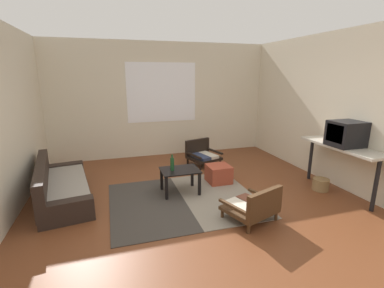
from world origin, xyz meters
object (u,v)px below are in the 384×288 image
at_px(armchair_by_window, 202,154).
at_px(console_shelf, 341,151).
at_px(clay_vase, 330,134).
at_px(glass_bottle, 172,164).
at_px(couch, 60,187).
at_px(crt_television, 346,134).
at_px(armchair_striped_foreground, 254,206).
at_px(ottoman_orange, 219,174).
at_px(wicker_basket, 321,184).
at_px(coffee_table, 180,174).

height_order(armchair_by_window, console_shelf, console_shelf).
distance_m(clay_vase, glass_bottle, 2.75).
distance_m(couch, crt_television, 4.67).
height_order(armchair_striped_foreground, crt_television, crt_television).
bearing_deg(crt_television, glass_bottle, 162.70).
bearing_deg(armchair_striped_foreground, ottoman_orange, 86.68).
xyz_separation_m(couch, ottoman_orange, (2.71, -0.10, -0.03)).
relative_size(armchair_by_window, wicker_basket, 2.82).
height_order(clay_vase, wicker_basket, clay_vase).
distance_m(armchair_by_window, clay_vase, 2.61).
xyz_separation_m(crt_television, clay_vase, (0.00, 0.33, -0.07)).
distance_m(couch, armchair_striped_foreground, 3.04).
bearing_deg(armchair_striped_foreground, glass_bottle, 125.24).
bearing_deg(wicker_basket, clay_vase, 32.64).
relative_size(console_shelf, wicker_basket, 5.42).
bearing_deg(wicker_basket, armchair_by_window, 127.53).
height_order(couch, console_shelf, console_shelf).
relative_size(couch, console_shelf, 1.36).
distance_m(armchair_by_window, wicker_basket, 2.48).
bearing_deg(armchair_by_window, clay_vase, -47.74).
bearing_deg(wicker_basket, couch, 167.49).
height_order(coffee_table, armchair_by_window, armchair_by_window).
height_order(armchair_by_window, wicker_basket, armchair_by_window).
xyz_separation_m(armchair_by_window, wicker_basket, (1.51, -1.96, -0.14)).
relative_size(armchair_by_window, clay_vase, 2.14).
distance_m(couch, wicker_basket, 4.38).
relative_size(armchair_striped_foreground, wicker_basket, 2.91).
distance_m(crt_television, wicker_basket, 0.98).
distance_m(coffee_table, clay_vase, 2.67).
height_order(crt_television, clay_vase, crt_television).
xyz_separation_m(couch, coffee_table, (1.90, -0.34, 0.14)).
relative_size(couch, coffee_table, 3.15).
height_order(armchair_striped_foreground, wicker_basket, armchair_striped_foreground).
xyz_separation_m(couch, crt_television, (4.44, -1.17, 0.84)).
relative_size(armchair_striped_foreground, glass_bottle, 2.91).
xyz_separation_m(armchair_by_window, crt_television, (1.68, -2.18, 0.80)).
bearing_deg(ottoman_orange, crt_television, -31.60).
bearing_deg(armchair_by_window, ottoman_orange, -92.91).
bearing_deg(console_shelf, crt_television, -93.71).
bearing_deg(ottoman_orange, wicker_basket, -28.47).
height_order(couch, coffee_table, couch).
xyz_separation_m(coffee_table, armchair_striped_foreground, (0.72, -1.20, -0.10)).
distance_m(armchair_striped_foreground, console_shelf, 1.94).
xyz_separation_m(ottoman_orange, glass_bottle, (-0.93, -0.24, 0.36)).
xyz_separation_m(console_shelf, glass_bottle, (-2.67, 0.78, -0.21)).
relative_size(ottoman_orange, wicker_basket, 1.52).
bearing_deg(coffee_table, crt_television, -18.09).
bearing_deg(clay_vase, crt_television, -90.55).
relative_size(clay_vase, glass_bottle, 1.32).
height_order(ottoman_orange, clay_vase, clay_vase).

